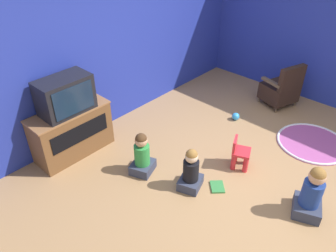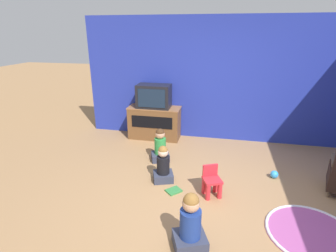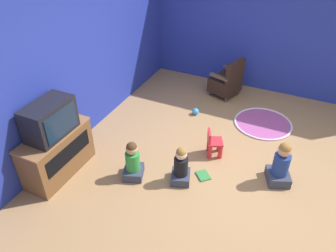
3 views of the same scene
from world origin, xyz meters
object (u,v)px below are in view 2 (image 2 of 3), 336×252
tv_cabinet (155,122)px  television (154,96)px  child_watching_center (160,147)px  child_watching_left (163,166)px  toy_ball (274,174)px  child_watching_right (190,225)px  yellow_kid_chair (212,183)px  book (174,191)px

tv_cabinet → television: bearing=-90.0°
tv_cabinet → child_watching_center: size_ratio=1.82×
child_watching_left → child_watching_center: bearing=88.2°
toy_ball → child_watching_right: bearing=-123.7°
yellow_kid_chair → child_watching_left: bearing=138.8°
yellow_kid_chair → child_watching_center: (-1.00, 0.93, 0.07)m
child_watching_left → toy_ball: size_ratio=4.78×
child_watching_right → toy_ball: 2.14m
child_watching_center → yellow_kid_chair: bearing=-63.0°
tv_cabinet → child_watching_right: 3.29m
child_watching_left → child_watching_center: 0.72m
child_watching_center → child_watching_right: 2.16m
child_watching_left → book: (0.23, -0.28, -0.25)m
toy_ball → book: size_ratio=0.47×
child_watching_center → child_watching_left: bearing=-92.9°
television → child_watching_center: bearing=-69.6°
child_watching_center → toy_ball: bearing=-26.7°
toy_ball → child_watching_center: bearing=173.6°
toy_ball → television: bearing=152.0°
yellow_kid_chair → child_watching_center: bearing=113.2°
tv_cabinet → child_watching_center: (0.39, -1.06, -0.10)m
tv_cabinet → toy_ball: 2.74m
television → toy_ball: bearing=-28.0°
child_watching_center → book: size_ratio=2.30×
television → yellow_kid_chair: bearing=-54.8°
tv_cabinet → book: tv_cabinet is taller
child_watching_right → book: child_watching_right is taller
yellow_kid_chair → tv_cabinet: bearing=100.9°
tv_cabinet → child_watching_center: bearing=-69.9°
child_watching_right → child_watching_center: bearing=90.7°
television → toy_ball: (2.39, -1.27, -0.91)m
tv_cabinet → child_watching_left: size_ratio=1.88×
television → child_watching_left: bearing=-70.8°
child_watching_center → toy_ball: 2.03m
child_watching_left → book: 0.44m
child_watching_left → tv_cabinet: bearing=89.9°
tv_cabinet → child_watching_right: tv_cabinet is taller
tv_cabinet → book: size_ratio=4.17×
child_watching_left → book: bearing=-69.9°
television → toy_ball: size_ratio=5.61×
television → child_watching_center: television is taller
child_watching_right → book: (-0.38, 1.03, -0.29)m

